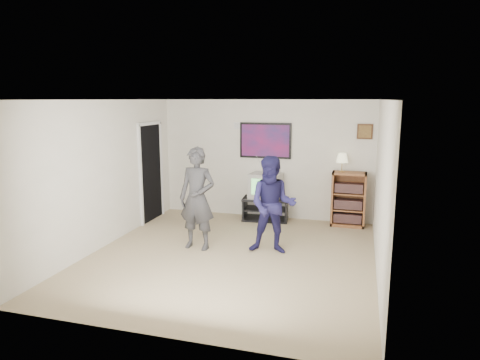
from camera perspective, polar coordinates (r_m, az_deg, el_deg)
The scene contains 13 objects.
room_shell at distance 7.04m, azimuth -0.41°, elevation 0.43°, with size 4.51×5.00×2.51m.
media_stand at distance 9.02m, azimuth 3.42°, elevation -3.86°, with size 0.99×0.62×0.47m.
crt_television at distance 8.91m, azimuth 3.42°, elevation -0.77°, with size 0.62×0.52×0.52m, color #9C9B97, non-canonical shape.
bookshelf at distance 8.80m, azimuth 14.25°, elevation -2.49°, with size 0.66×0.38×1.09m, color brown, non-canonical shape.
table_lamp at distance 8.70m, azimuth 13.45°, elevation 2.28°, with size 0.23×0.23×0.37m, color #FDF9C0, non-canonical shape.
person_tall at distance 7.21m, azimuth -5.73°, elevation -2.48°, with size 0.63×0.42×1.73m, color #303033.
person_short at distance 7.00m, azimuth 4.36°, elevation -3.36°, with size 0.78×0.61×1.61m, color #1D1A49.
controller_left at distance 7.32m, azimuth -5.45°, elevation 0.92°, with size 0.04×0.13×0.04m, color white.
controller_right at distance 7.19m, azimuth 4.35°, elevation -1.34°, with size 0.04×0.13×0.04m, color white.
poster at distance 9.03m, azimuth 3.40°, elevation 5.27°, with size 1.10×0.03×0.75m, color black.
air_vent at distance 9.14m, azimuth 0.03°, elevation 7.24°, with size 0.28×0.02×0.14m, color white.
small_picture at distance 8.80m, azimuth 16.31°, elevation 6.22°, with size 0.30×0.03×0.30m, color #342210.
doorway at distance 9.06m, azimuth -11.83°, elevation 0.93°, with size 0.03×0.85×2.00m, color black.
Camera 1 is at (1.94, -6.30, 2.51)m, focal length 32.00 mm.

